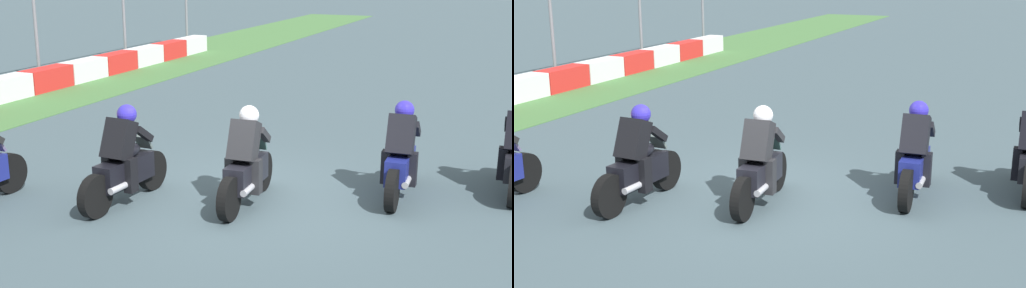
{
  "view_description": "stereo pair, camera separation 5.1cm",
  "coord_description": "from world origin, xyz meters",
  "views": [
    {
      "loc": [
        -9.12,
        -3.81,
        3.58
      ],
      "look_at": [
        -0.07,
        0.02,
        0.9
      ],
      "focal_mm": 47.29,
      "sensor_mm": 36.0,
      "label": 1
    },
    {
      "loc": [
        -9.1,
        -3.85,
        3.58
      ],
      "look_at": [
        -0.07,
        0.02,
        0.9
      ],
      "focal_mm": 47.29,
      "sensor_mm": 36.0,
      "label": 2
    }
  ],
  "objects": [
    {
      "name": "rider_lane_d",
      "position": [
        -0.94,
        1.81,
        0.62
      ],
      "size": [
        2.04,
        0.55,
        1.51
      ],
      "rotation": [
        0.0,
        0.0,
        -0.06
      ],
      "color": "black",
      "rests_on": "ground_plane"
    },
    {
      "name": "rider_lane_b",
      "position": [
        0.96,
        -1.98,
        0.62
      ],
      "size": [
        2.04,
        0.55,
        1.51
      ],
      "rotation": [
        0.0,
        0.0,
        0.04
      ],
      "color": "black",
      "rests_on": "ground_plane"
    },
    {
      "name": "rider_lane_c",
      "position": [
        -0.3,
        0.08,
        0.62
      ],
      "size": [
        2.04,
        0.55,
        1.51
      ],
      "rotation": [
        0.0,
        0.0,
        0.05
      ],
      "color": "black",
      "rests_on": "ground_plane"
    },
    {
      "name": "ground_plane",
      "position": [
        0.0,
        0.0,
        0.0
      ],
      "size": [
        120.0,
        120.0,
        0.0
      ],
      "primitive_type": "plane",
      "color": "#3F5157"
    }
  ]
}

